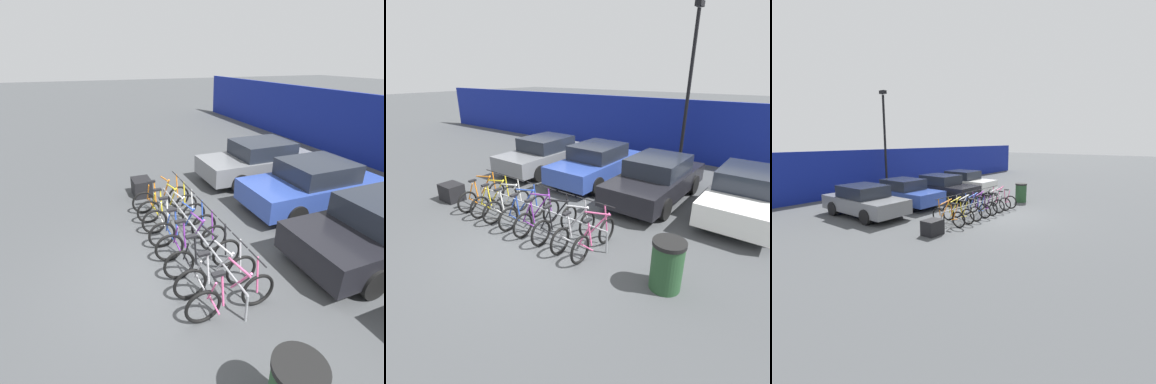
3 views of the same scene
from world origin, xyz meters
TOP-DOWN VIEW (x-y plane):
  - ground_plane at (0.00, 0.00)m, footprint 120.00×120.00m
  - hoarding_wall at (0.00, 9.50)m, footprint 36.00×0.16m
  - bike_rack at (-0.68, 0.68)m, footprint 4.72×0.04m
  - bicycle_orange at (-2.77, 0.53)m, footprint 0.68×1.71m
  - bicycle_yellow at (-2.16, 0.53)m, footprint 0.68×1.71m
  - bicycle_white at (-1.60, 0.53)m, footprint 0.68×1.71m
  - bicycle_blue at (-0.94, 0.53)m, footprint 0.68×1.71m
  - bicycle_purple at (-0.39, 0.53)m, footprint 0.68×1.71m
  - bicycle_black at (0.23, 0.53)m, footprint 0.68×1.71m
  - bicycle_silver at (0.83, 0.53)m, footprint 0.68×1.71m
  - bicycle_pink at (1.41, 0.53)m, footprint 0.68×1.71m
  - car_grey at (-3.87, 4.51)m, footprint 1.91×4.22m
  - car_blue at (-1.37, 4.68)m, footprint 1.91×4.09m
  - car_black at (1.17, 4.38)m, footprint 1.91×4.28m
  - car_white at (3.76, 4.77)m, footprint 1.91×4.07m
  - lamp_post at (0.49, 8.50)m, footprint 0.24×0.44m
  - trash_bin at (3.20, 0.35)m, footprint 0.63×0.63m
  - cargo_crate at (-4.01, 0.23)m, footprint 0.70×0.56m

SIDE VIEW (x-z plane):
  - ground_plane at x=0.00m, z-range 0.00..0.00m
  - cargo_crate at x=-4.01m, z-range 0.00..0.55m
  - bicycle_orange at x=-2.77m, z-range -0.15..0.90m
  - bicycle_yellow at x=-2.16m, z-range -0.15..0.90m
  - bicycle_white at x=-1.60m, z-range -0.15..0.90m
  - bicycle_blue at x=-0.94m, z-range -0.15..0.90m
  - bicycle_purple at x=-0.39m, z-range -0.15..0.90m
  - bicycle_black at x=0.23m, z-range -0.15..0.90m
  - bicycle_silver at x=0.83m, z-range -0.15..0.90m
  - bicycle_pink at x=1.41m, z-range -0.15..0.90m
  - bike_rack at x=-0.68m, z-range 0.21..0.78m
  - trash_bin at x=3.20m, z-range 0.00..1.03m
  - car_white at x=3.76m, z-range -0.01..1.39m
  - car_blue at x=-1.37m, z-range -0.01..1.39m
  - car_grey at x=-3.87m, z-range -0.01..1.39m
  - car_black at x=1.17m, z-range -0.01..1.39m
  - hoarding_wall at x=0.00m, z-range 0.00..2.77m
  - lamp_post at x=0.49m, z-range 0.36..6.71m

